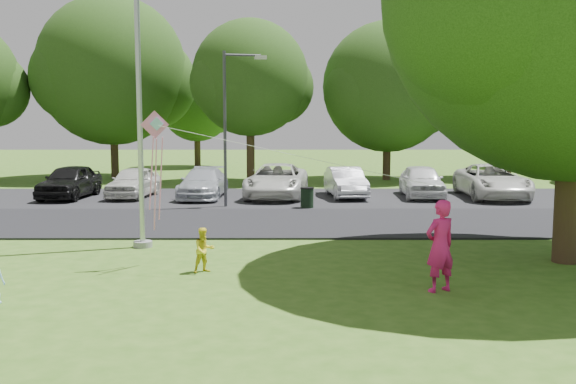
{
  "coord_description": "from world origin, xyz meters",
  "views": [
    {
      "loc": [
        0.34,
        -11.92,
        3.41
      ],
      "look_at": [
        0.39,
        4.0,
        1.6
      ],
      "focal_mm": 40.0,
      "sensor_mm": 36.0,
      "label": 1
    }
  ],
  "objects_px": {
    "woman": "(440,246)",
    "kite": "(160,144)",
    "street_lamp": "(231,114)",
    "trash_can": "(307,198)",
    "flagpole": "(139,90)",
    "child_yellow": "(204,250)"
  },
  "relations": [
    {
      "from": "woman",
      "to": "kite",
      "type": "relative_size",
      "value": 0.29
    },
    {
      "from": "street_lamp",
      "to": "woman",
      "type": "height_order",
      "value": "street_lamp"
    },
    {
      "from": "trash_can",
      "to": "kite",
      "type": "distance_m",
      "value": 10.56
    },
    {
      "from": "street_lamp",
      "to": "kite",
      "type": "height_order",
      "value": "street_lamp"
    },
    {
      "from": "trash_can",
      "to": "flagpole",
      "type": "bearing_deg",
      "value": -122.61
    },
    {
      "from": "street_lamp",
      "to": "child_yellow",
      "type": "relative_size",
      "value": 5.9
    },
    {
      "from": "flagpole",
      "to": "woman",
      "type": "relative_size",
      "value": 5.42
    },
    {
      "from": "street_lamp",
      "to": "trash_can",
      "type": "xyz_separation_m",
      "value": [
        2.9,
        -0.42,
        -3.17
      ]
    },
    {
      "from": "flagpole",
      "to": "trash_can",
      "type": "relative_size",
      "value": 12.01
    },
    {
      "from": "street_lamp",
      "to": "kite",
      "type": "bearing_deg",
      "value": -106.11
    },
    {
      "from": "street_lamp",
      "to": "child_yellow",
      "type": "xyz_separation_m",
      "value": [
        0.26,
        -10.53,
        -3.08
      ]
    },
    {
      "from": "trash_can",
      "to": "child_yellow",
      "type": "relative_size",
      "value": 0.82
    },
    {
      "from": "woman",
      "to": "trash_can",
      "type": "bearing_deg",
      "value": -105.8
    },
    {
      "from": "flagpole",
      "to": "kite",
      "type": "xyz_separation_m",
      "value": [
        0.99,
        -2.35,
        -1.31
      ]
    },
    {
      "from": "trash_can",
      "to": "street_lamp",
      "type": "bearing_deg",
      "value": 171.78
    },
    {
      "from": "flagpole",
      "to": "street_lamp",
      "type": "xyz_separation_m",
      "value": [
        1.74,
        7.68,
        -0.58
      ]
    },
    {
      "from": "child_yellow",
      "to": "kite",
      "type": "xyz_separation_m",
      "value": [
        -1.02,
        0.51,
        2.35
      ]
    },
    {
      "from": "street_lamp",
      "to": "child_yellow",
      "type": "height_order",
      "value": "street_lamp"
    },
    {
      "from": "woman",
      "to": "kite",
      "type": "height_order",
      "value": "kite"
    },
    {
      "from": "street_lamp",
      "to": "woman",
      "type": "relative_size",
      "value": 3.24
    },
    {
      "from": "child_yellow",
      "to": "flagpole",
      "type": "bearing_deg",
      "value": 94.53
    },
    {
      "from": "trash_can",
      "to": "kite",
      "type": "relative_size",
      "value": 0.13
    }
  ]
}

